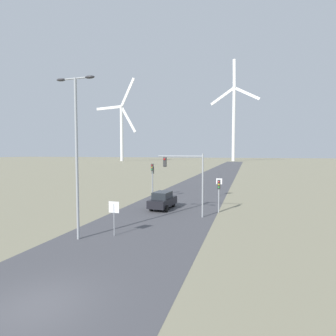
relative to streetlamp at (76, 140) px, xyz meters
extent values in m
plane|color=gray|center=(3.31, -7.18, -6.73)|extent=(600.00, 600.00, 0.00)
cube|color=#47474C|center=(3.31, 40.82, -6.73)|extent=(10.00, 240.00, 0.01)
cylinder|color=#93999E|center=(0.00, 0.00, -1.30)|extent=(0.18, 0.18, 10.87)
cylinder|color=#93999E|center=(0.00, 0.00, 4.09)|extent=(2.22, 0.10, 0.10)
ellipsoid|color=#333338|center=(-1.11, 0.00, 4.09)|extent=(0.70, 0.32, 0.20)
ellipsoid|color=#333338|center=(1.11, 0.00, 4.09)|extent=(0.70, 0.32, 0.20)
cylinder|color=#93999E|center=(1.99, 1.38, -5.59)|extent=(0.07, 0.07, 2.28)
cube|color=white|center=(1.99, 1.37, -4.68)|extent=(0.81, 0.01, 0.81)
cube|color=red|center=(1.99, 1.38, -4.68)|extent=(0.76, 0.02, 0.76)
cylinder|color=#93999E|center=(7.34, 21.20, -5.63)|extent=(0.07, 0.07, 2.20)
cube|color=white|center=(7.34, 21.19, -4.76)|extent=(0.81, 0.01, 0.81)
cube|color=red|center=(7.34, 21.20, -4.76)|extent=(0.76, 0.02, 0.76)
cylinder|color=#93999E|center=(-1.13, 17.81, -4.73)|extent=(0.11, 0.11, 4.01)
cube|color=#2D2D2D|center=(-1.13, 17.81, -3.17)|extent=(0.28, 0.24, 0.90)
sphere|color=red|center=(-1.13, 17.68, -2.90)|extent=(0.16, 0.16, 0.16)
sphere|color=gold|center=(-1.13, 17.68, -3.17)|extent=(0.16, 0.16, 0.16)
sphere|color=green|center=(-1.13, 17.68, -3.44)|extent=(0.16, 0.16, 0.16)
cylinder|color=#93999E|center=(8.36, 10.84, -5.11)|extent=(0.11, 0.11, 3.25)
cube|color=#2D2D2D|center=(8.36, 10.84, -3.93)|extent=(0.28, 0.24, 0.90)
sphere|color=red|center=(8.36, 10.71, -3.66)|extent=(0.16, 0.16, 0.16)
sphere|color=gold|center=(8.36, 10.71, -3.93)|extent=(0.16, 0.16, 0.16)
sphere|color=green|center=(8.36, 10.71, -4.20)|extent=(0.16, 0.16, 0.16)
cylinder|color=#93999E|center=(-0.53, 16.02, -4.48)|extent=(0.11, 0.11, 4.51)
cube|color=#2D2D2D|center=(-0.53, 16.02, -2.68)|extent=(0.28, 0.24, 0.90)
sphere|color=red|center=(-0.53, 15.88, -2.41)|extent=(0.16, 0.16, 0.16)
sphere|color=gold|center=(-0.53, 15.88, -2.68)|extent=(0.16, 0.16, 0.16)
sphere|color=green|center=(-0.53, 15.88, -2.95)|extent=(0.16, 0.16, 0.16)
cylinder|color=#93999E|center=(7.15, 8.44, -3.82)|extent=(0.14, 0.14, 5.83)
cylinder|color=#93999E|center=(5.03, 8.44, -1.15)|extent=(4.23, 0.12, 0.12)
cube|color=#2D2D2D|center=(3.55, 8.44, -1.70)|extent=(0.28, 0.24, 0.90)
sphere|color=red|center=(3.55, 8.31, -1.43)|extent=(0.18, 0.18, 0.18)
cube|color=black|center=(2.54, 10.86, -6.00)|extent=(2.11, 4.22, 0.80)
cube|color=#1E2328|center=(2.54, 10.71, -5.25)|extent=(1.72, 2.21, 0.70)
cylinder|color=black|center=(1.71, 12.13, -6.40)|extent=(0.22, 0.66, 0.66)
cylinder|color=black|center=(3.37, 12.13, -6.40)|extent=(0.22, 0.66, 0.66)
cylinder|color=black|center=(1.71, 9.59, -6.40)|extent=(0.22, 0.66, 0.66)
cylinder|color=black|center=(3.37, 9.59, -6.40)|extent=(0.22, 0.66, 0.66)
cylinder|color=white|center=(-73.75, 152.19, 12.27)|extent=(2.20, 2.20, 38.01)
sphere|color=white|center=(-73.75, 152.19, 31.28)|extent=(2.60, 2.60, 2.60)
cube|color=white|center=(-84.53, 153.35, 31.03)|extent=(20.36, 2.69, 2.27)
cube|color=white|center=(-68.14, 151.58, 22.01)|extent=(12.12, 1.80, 18.36)
cube|color=white|center=(-68.57, 151.63, 40.79)|extent=(11.36, 1.71, 18.75)
cylinder|color=white|center=(1.47, 174.36, 18.68)|extent=(2.20, 2.20, 50.83)
sphere|color=white|center=(1.47, 174.36, 44.10)|extent=(2.60, 2.60, 2.60)
cube|color=white|center=(-6.94, 176.20, 38.90)|extent=(16.75, 4.13, 11.26)
cube|color=white|center=(10.07, 172.48, 39.24)|extent=(17.05, 4.19, 10.67)
cube|color=white|center=(1.28, 174.40, 54.15)|extent=(2.22, 0.95, 18.84)
camera|label=1|loc=(11.00, -15.07, -0.81)|focal=28.00mm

